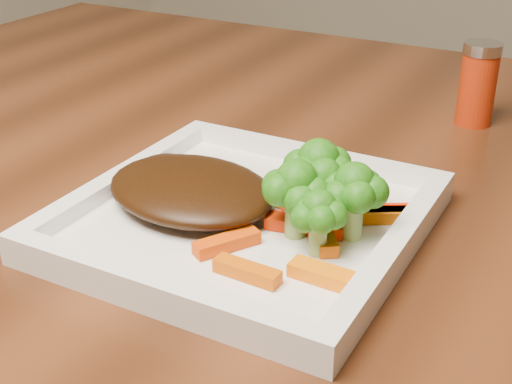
% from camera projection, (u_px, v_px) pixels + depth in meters
% --- Properties ---
extents(plate, '(0.27, 0.27, 0.01)m').
position_uv_depth(plate, '(245.00, 223.00, 0.58)').
color(plate, white).
rests_on(plate, dining_table).
extents(steak, '(0.17, 0.14, 0.03)m').
position_uv_depth(steak, '(191.00, 189.00, 0.59)').
color(steak, black).
rests_on(steak, plate).
extents(broccoli_0, '(0.08, 0.08, 0.07)m').
position_uv_depth(broccoli_0, '(318.00, 178.00, 0.57)').
color(broccoli_0, '#236F12').
rests_on(broccoli_0, plate).
extents(broccoli_1, '(0.08, 0.08, 0.06)m').
position_uv_depth(broccoli_1, '(353.00, 200.00, 0.54)').
color(broccoli_1, '#2F7112').
rests_on(broccoli_1, plate).
extents(broccoli_2, '(0.06, 0.06, 0.06)m').
position_uv_depth(broccoli_2, '(319.00, 219.00, 0.52)').
color(broccoli_2, '#1B6911').
rests_on(broccoli_2, plate).
extents(broccoli_3, '(0.08, 0.08, 0.06)m').
position_uv_depth(broccoli_3, '(296.00, 200.00, 0.54)').
color(broccoli_3, '#1E6E12').
rests_on(broccoli_3, plate).
extents(carrot_0, '(0.05, 0.02, 0.01)m').
position_uv_depth(carrot_0, '(247.00, 271.00, 0.50)').
color(carrot_0, '#D25403').
rests_on(carrot_0, plate).
extents(carrot_1, '(0.06, 0.02, 0.01)m').
position_uv_depth(carrot_1, '(332.00, 277.00, 0.49)').
color(carrot_1, orange).
rests_on(carrot_1, plate).
extents(carrot_2, '(0.04, 0.05, 0.01)m').
position_uv_depth(carrot_2, '(227.00, 243.00, 0.53)').
color(carrot_2, '#D94003').
rests_on(carrot_2, plate).
extents(carrot_3, '(0.06, 0.04, 0.01)m').
position_uv_depth(carrot_3, '(379.00, 213.00, 0.58)').
color(carrot_3, '#FF2104').
rests_on(carrot_3, plate).
extents(carrot_4, '(0.03, 0.05, 0.01)m').
position_uv_depth(carrot_4, '(298.00, 193.00, 0.61)').
color(carrot_4, '#EA3003').
rests_on(carrot_4, plate).
extents(carrot_5, '(0.04, 0.05, 0.01)m').
position_uv_depth(carrot_5, '(323.00, 235.00, 0.54)').
color(carrot_5, '#D35303').
rests_on(carrot_5, plate).
extents(carrot_6, '(0.06, 0.03, 0.01)m').
position_uv_depth(carrot_6, '(305.00, 225.00, 0.56)').
color(carrot_6, red).
rests_on(carrot_6, plate).
extents(spice_shaker, '(0.04, 0.04, 0.09)m').
position_uv_depth(spice_shaker, '(478.00, 84.00, 0.78)').
color(spice_shaker, '#A92609').
rests_on(spice_shaker, dining_table).
extents(carrot_7, '(0.05, 0.04, 0.01)m').
position_uv_depth(carrot_7, '(376.00, 215.00, 0.57)').
color(carrot_7, '#D05B03').
rests_on(carrot_7, plate).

